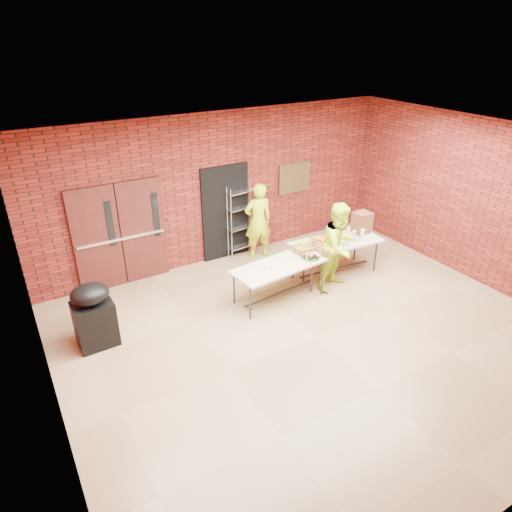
{
  "coord_description": "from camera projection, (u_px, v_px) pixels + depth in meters",
  "views": [
    {
      "loc": [
        -4.04,
        -4.84,
        4.71
      ],
      "look_at": [
        -0.35,
        1.4,
        1.01
      ],
      "focal_mm": 32.0,
      "sensor_mm": 36.0,
      "label": 1
    }
  ],
  "objects": [
    {
      "name": "double_doors",
      "position": [
        121.0,
        235.0,
        8.85
      ],
      "size": [
        1.78,
        0.12,
        2.1
      ],
      "color": "#441913",
      "rests_on": "room"
    },
    {
      "name": "coffee_dispenser",
      "position": [
        362.0,
        223.0,
        9.56
      ],
      "size": [
        0.34,
        0.31,
        0.45
      ],
      "primitive_type": "cube",
      "color": "brown",
      "rests_on": "table_right"
    },
    {
      "name": "wire_rack",
      "position": [
        241.0,
        222.0,
        10.04
      ],
      "size": [
        0.62,
        0.27,
        1.65
      ],
      "primitive_type": null,
      "rotation": [
        0.0,
        0.0,
        0.11
      ],
      "color": "silver",
      "rests_on": "room"
    },
    {
      "name": "dark_doorway",
      "position": [
        225.0,
        213.0,
        9.91
      ],
      "size": [
        1.1,
        0.06,
        2.1
      ],
      "primitive_type": "cube",
      "color": "black",
      "rests_on": "room"
    },
    {
      "name": "cup_stack_back",
      "position": [
        348.0,
        232.0,
        9.4
      ],
      "size": [
        0.07,
        0.07,
        0.22
      ],
      "primitive_type": "cylinder",
      "color": "silver",
      "rests_on": "table_right"
    },
    {
      "name": "cup_stack_front",
      "position": [
        354.0,
        236.0,
        9.2
      ],
      "size": [
        0.08,
        0.08,
        0.23
      ],
      "primitive_type": "cylinder",
      "color": "silver",
      "rests_on": "table_right"
    },
    {
      "name": "basket_oranges",
      "position": [
        323.0,
        241.0,
        9.12
      ],
      "size": [
        0.43,
        0.33,
        0.13
      ],
      "color": "olive",
      "rests_on": "table_right"
    },
    {
      "name": "covered_grill",
      "position": [
        94.0,
        315.0,
        7.29
      ],
      "size": [
        0.63,
        0.53,
        1.12
      ],
      "rotation": [
        0.0,
        0.0,
        0.03
      ],
      "color": "black",
      "rests_on": "room"
    },
    {
      "name": "bronze_plaque",
      "position": [
        295.0,
        178.0,
        10.49
      ],
      "size": [
        0.85,
        0.04,
        0.7
      ],
      "primitive_type": "cube",
      "color": "#45311B",
      "rests_on": "room"
    },
    {
      "name": "cup_stack_mid",
      "position": [
        362.0,
        235.0,
        9.24
      ],
      "size": [
        0.08,
        0.08,
        0.24
      ],
      "primitive_type": "cylinder",
      "color": "silver",
      "rests_on": "table_right"
    },
    {
      "name": "napkin_box",
      "position": [
        269.0,
        267.0,
        8.3
      ],
      "size": [
        0.18,
        0.12,
        0.06
      ],
      "primitive_type": "cube",
      "color": "silver",
      "rests_on": "table_left"
    },
    {
      "name": "room",
      "position": [
        322.0,
        252.0,
        6.96
      ],
      "size": [
        8.08,
        7.08,
        3.28
      ],
      "color": "olive",
      "rests_on": "ground"
    },
    {
      "name": "volunteer_woman",
      "position": [
        258.0,
        221.0,
        9.99
      ],
      "size": [
        0.68,
        0.5,
        1.72
      ],
      "primitive_type": "imported",
      "rotation": [
        0.0,
        0.0,
        2.98
      ],
      "color": "#BFE419",
      "rests_on": "room"
    },
    {
      "name": "table_left",
      "position": [
        279.0,
        268.0,
        8.45
      ],
      "size": [
        1.87,
        0.93,
        0.74
      ],
      "rotation": [
        0.0,
        0.0,
        0.1
      ],
      "color": "tan",
      "rests_on": "room"
    },
    {
      "name": "basket_apples",
      "position": [
        327.0,
        248.0,
        8.85
      ],
      "size": [
        0.41,
        0.32,
        0.13
      ],
      "color": "olive",
      "rests_on": "table_right"
    },
    {
      "name": "volunteer_man",
      "position": [
        339.0,
        246.0,
        8.8
      ],
      "size": [
        1.01,
        0.88,
        1.76
      ],
      "primitive_type": "imported",
      "rotation": [
        0.0,
        0.0,
        0.29
      ],
      "color": "#BFE419",
      "rests_on": "room"
    },
    {
      "name": "basket_bananas",
      "position": [
        304.0,
        248.0,
        8.86
      ],
      "size": [
        0.4,
        0.31,
        0.13
      ],
      "color": "olive",
      "rests_on": "table_right"
    },
    {
      "name": "table_right",
      "position": [
        336.0,
        244.0,
        9.29
      ],
      "size": [
        1.94,
        0.95,
        0.77
      ],
      "rotation": [
        0.0,
        0.0,
        -0.09
      ],
      "color": "tan",
      "rests_on": "room"
    },
    {
      "name": "muffin_tray",
      "position": [
        311.0,
        256.0,
        8.66
      ],
      "size": [
        0.35,
        0.35,
        0.09
      ],
      "color": "#195215",
      "rests_on": "table_left"
    }
  ]
}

